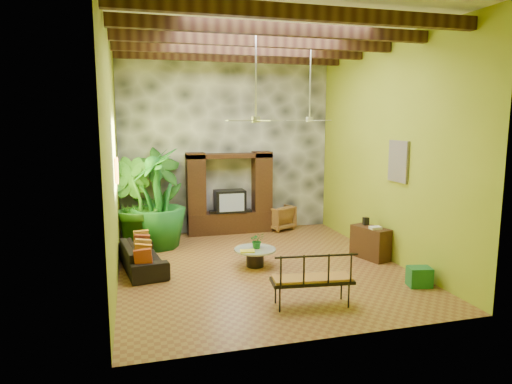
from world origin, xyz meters
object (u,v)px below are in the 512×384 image
object	(u,v)px
entertainment_center	(230,199)
side_console	(370,243)
iron_bench	(314,277)
tall_plant_c	(157,199)
tall_plant_b	(133,204)
coffee_table	(255,255)
green_bin	(419,277)
ceiling_fan_back	(310,111)
wicker_armchair	(278,217)
sofa	(143,257)
tall_plant_a	(160,194)
ceiling_fan_front	(256,109)

from	to	relation	value
entertainment_center	side_console	distance (m)	4.23
iron_bench	tall_plant_c	bearing A→B (deg)	124.26
tall_plant_b	coffee_table	world-z (taller)	tall_plant_b
entertainment_center	tall_plant_b	world-z (taller)	entertainment_center
tall_plant_c	green_bin	world-z (taller)	tall_plant_c
tall_plant_b	green_bin	bearing A→B (deg)	-38.02
ceiling_fan_back	iron_bench	world-z (taller)	ceiling_fan_back
tall_plant_c	side_console	size ratio (longest dim) A/B	2.71
wicker_armchair	coffee_table	world-z (taller)	wicker_armchair
iron_bench	entertainment_center	bearing A→B (deg)	99.72
tall_plant_c	sofa	bearing A→B (deg)	-104.35
tall_plant_b	side_console	xyz separation A→B (m)	(5.29, -2.26, -0.77)
ceiling_fan_back	wicker_armchair	distance (m)	3.62
tall_plant_a	coffee_table	size ratio (longest dim) A/B	2.69
tall_plant_b	side_console	distance (m)	5.80
entertainment_center	green_bin	xyz separation A→B (m)	(2.65, -5.13, -0.78)
ceiling_fan_front	coffee_table	size ratio (longest dim) A/B	2.03
wicker_armchair	iron_bench	xyz separation A→B (m)	(-1.17, -5.54, 0.18)
wicker_armchair	coffee_table	size ratio (longest dim) A/B	0.86
ceiling_fan_back	sofa	xyz separation A→B (m)	(-4.10, -0.76, -3.12)
tall_plant_a	tall_plant_b	xyz separation A→B (m)	(-0.72, -0.76, -0.09)
tall_plant_b	green_bin	xyz separation A→B (m)	(5.30, -4.14, -0.95)
entertainment_center	ceiling_fan_back	world-z (taller)	ceiling_fan_back
tall_plant_a	iron_bench	world-z (taller)	tall_plant_a
entertainment_center	tall_plant_c	bearing A→B (deg)	-153.94
sofa	tall_plant_a	world-z (taller)	tall_plant_a
tall_plant_a	sofa	bearing A→B (deg)	-102.89
wicker_armchair	tall_plant_a	distance (m)	3.50
entertainment_center	tall_plant_a	xyz separation A→B (m)	(-1.93, -0.23, 0.27)
sofa	side_console	world-z (taller)	side_console
side_console	tall_plant_a	bearing A→B (deg)	129.32
side_console	ceiling_fan_front	bearing A→B (deg)	168.56
tall_plant_a	tall_plant_b	bearing A→B (deg)	-133.25
sofa	green_bin	xyz separation A→B (m)	(5.15, -2.44, -0.09)
sofa	tall_plant_c	size ratio (longest dim) A/B	0.77
tall_plant_b	sofa	bearing A→B (deg)	-84.87
wicker_armchair	tall_plant_a	size ratio (longest dim) A/B	0.32
entertainment_center	ceiling_fan_front	world-z (taller)	ceiling_fan_front
ceiling_fan_front	ceiling_fan_back	bearing A→B (deg)	41.63
tall_plant_b	tall_plant_a	bearing A→B (deg)	46.75
ceiling_fan_back	tall_plant_a	distance (m)	4.48
wicker_armchair	green_bin	size ratio (longest dim) A/B	1.82
ceiling_fan_back	green_bin	distance (m)	4.65
ceiling_fan_back	tall_plant_a	size ratio (longest dim) A/B	0.76
green_bin	tall_plant_c	bearing A→B (deg)	138.83
tall_plant_a	green_bin	world-z (taller)	tall_plant_a
wicker_armchair	sofa	bearing A→B (deg)	9.27
ceiling_fan_front	tall_plant_a	bearing A→B (deg)	117.63
iron_bench	green_bin	xyz separation A→B (m)	(2.37, 0.39, -0.35)
ceiling_fan_back	iron_bench	size ratio (longest dim) A/B	1.27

